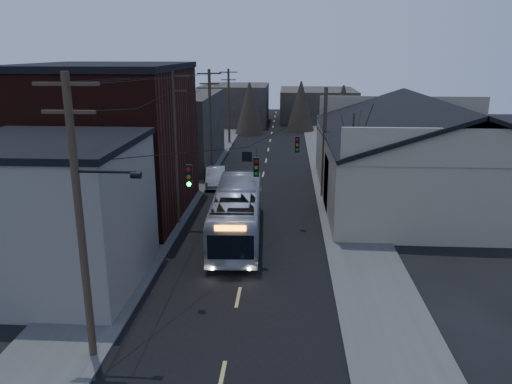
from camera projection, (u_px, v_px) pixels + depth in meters
road_surface at (262, 180)px, 44.44m from camera, size 9.00×110.00×0.02m
sidewalk_left at (190, 178)px, 44.82m from camera, size 4.00×110.00×0.12m
sidewalk_right at (336, 180)px, 44.04m from camera, size 4.00×110.00×0.12m
building_clapboard at (53, 216)px, 23.88m from camera, size 8.00×8.00×7.00m
building_brick at (109, 143)px, 34.08m from camera, size 10.00×12.00×10.00m
building_left_far at (171, 129)px, 49.82m from camera, size 9.00×14.00×7.00m
warehouse at (428, 165)px, 38.12m from camera, size 16.16×20.60×7.73m
building_far_left at (235, 104)px, 77.58m from camera, size 10.00×12.00×6.00m
building_far_right at (317, 105)px, 81.73m from camera, size 12.00×14.00×5.00m
bare_tree at (351, 167)px, 33.47m from camera, size 0.40×0.40×7.20m
utility_lines at (217, 135)px, 37.65m from camera, size 11.24×45.28×10.50m
bus at (237, 213)px, 30.38m from camera, size 3.19×11.68×3.23m
parked_car at (216, 177)px, 42.43m from camera, size 2.21×4.83×1.53m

